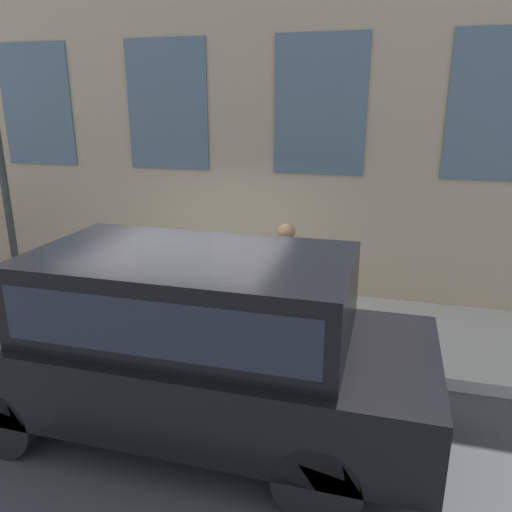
% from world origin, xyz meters
% --- Properties ---
extents(ground_plane, '(80.00, 80.00, 0.00)m').
position_xyz_m(ground_plane, '(0.00, 0.00, 0.00)').
color(ground_plane, '#38383A').
extents(sidewalk, '(2.47, 60.00, 0.17)m').
position_xyz_m(sidewalk, '(1.23, 0.00, 0.08)').
color(sidewalk, '#B2ADA3').
rests_on(sidewalk, ground_plane).
extents(building_facade, '(0.33, 40.00, 7.75)m').
position_xyz_m(building_facade, '(2.62, 0.00, 3.87)').
color(building_facade, tan).
rests_on(building_facade, ground_plane).
extents(fire_hydrant, '(0.37, 0.48, 0.86)m').
position_xyz_m(fire_hydrant, '(0.63, -0.32, 0.61)').
color(fire_hydrant, red).
rests_on(fire_hydrant, sidewalk).
extents(person, '(0.38, 0.25, 1.58)m').
position_xyz_m(person, '(0.98, -1.13, 1.12)').
color(person, '#232328').
rests_on(person, sidewalk).
extents(parked_truck_black_near, '(2.01, 5.11, 2.00)m').
position_xyz_m(parked_truck_black_near, '(-1.52, -0.62, 1.14)').
color(parked_truck_black_near, black).
rests_on(parked_truck_black_near, ground_plane).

